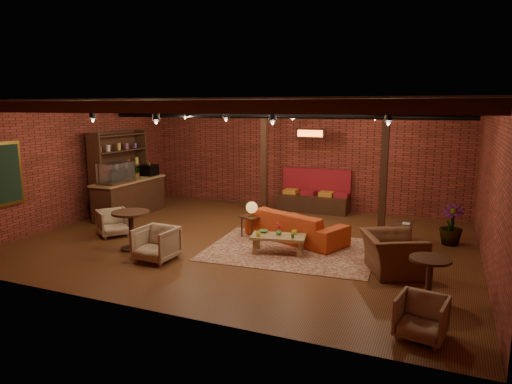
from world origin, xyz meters
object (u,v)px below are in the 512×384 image
at_px(armchair_far, 422,315).
at_px(plant_tall, 455,185).
at_px(round_table_left, 131,224).
at_px(side_table_book, 402,225).
at_px(armchair_right, 393,247).
at_px(round_table_right, 430,273).
at_px(coffee_table, 278,237).
at_px(armchair_b, 156,242).
at_px(side_table_lamp, 252,210).
at_px(sofa, 296,225).
at_px(armchair_a, 114,221).

xyz_separation_m(armchair_far, plant_tall, (0.37, 4.77, 1.05)).
xyz_separation_m(round_table_left, side_table_book, (5.43, 2.58, -0.11)).
relative_size(armchair_right, round_table_right, 1.53).
distance_m(coffee_table, side_table_book, 2.87).
bearing_deg(armchair_far, plant_tall, 95.64).
xyz_separation_m(round_table_left, armchair_far, (6.08, -1.69, -0.25)).
height_order(side_table_book, armchair_far, armchair_far).
bearing_deg(armchair_b, side_table_lamp, 66.44).
distance_m(armchair_b, round_table_right, 5.19).
bearing_deg(round_table_left, armchair_b, -23.78).
distance_m(round_table_left, armchair_b, 1.04).
relative_size(sofa, armchair_a, 3.43).
xyz_separation_m(armchair_a, armchair_b, (2.03, -1.13, 0.03)).
bearing_deg(armchair_right, armchair_far, 170.64).
bearing_deg(coffee_table, round_table_right, -25.46).
height_order(coffee_table, armchair_far, armchair_far).
relative_size(armchair_b, round_table_right, 1.02).
distance_m(sofa, coffee_table, 1.07).
height_order(round_table_left, armchair_far, round_table_left).
bearing_deg(armchair_far, armchair_right, 115.22).
distance_m(side_table_book, plant_tall, 1.45).
distance_m(round_table_left, side_table_book, 6.02).
xyz_separation_m(sofa, round_table_right, (3.03, -2.53, 0.15)).
bearing_deg(plant_tall, armchair_a, -162.60).
xyz_separation_m(sofa, armchair_right, (2.33, -1.33, 0.15)).
xyz_separation_m(coffee_table, side_table_lamp, (-1.00, 0.90, 0.31)).
height_order(armchair_b, armchair_right, armchair_right).
bearing_deg(armchair_a, round_table_left, -86.84).
bearing_deg(coffee_table, armchair_far, -41.36).
relative_size(side_table_lamp, armchair_b, 1.14).
relative_size(coffee_table, round_table_left, 1.46).
height_order(armchair_b, armchair_far, armchair_b).
height_order(sofa, coffee_table, sofa).
relative_size(side_table_book, plant_tall, 0.19).
bearing_deg(armchair_a, sofa, -35.98).
height_order(side_table_lamp, armchair_right, armchair_right).
height_order(armchair_right, side_table_book, armchair_right).
relative_size(armchair_b, armchair_right, 0.66).
bearing_deg(side_table_lamp, coffee_table, -42.14).
height_order(sofa, plant_tall, plant_tall).
bearing_deg(round_table_left, armchair_far, -15.52).
distance_m(side_table_book, round_table_right, 3.14).
bearing_deg(side_table_lamp, armchair_b, -116.03).
relative_size(coffee_table, armchair_a, 1.73).
distance_m(armchair_b, armchair_right, 4.64).
height_order(armchair_a, armchair_right, armchair_right).
xyz_separation_m(coffee_table, armchair_b, (-2.12, -1.39, 0.03)).
bearing_deg(armchair_right, armchair_a, 65.45).
xyz_separation_m(round_table_left, armchair_right, (5.43, 0.72, -0.07)).
bearing_deg(coffee_table, armchair_right, -6.32).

